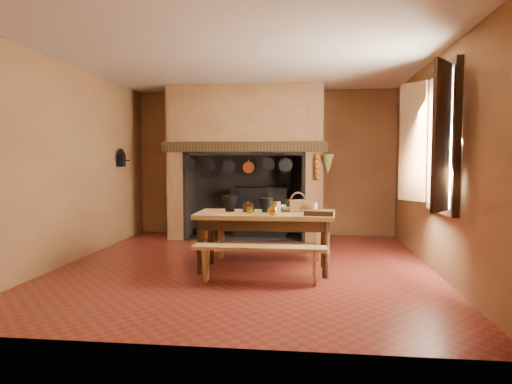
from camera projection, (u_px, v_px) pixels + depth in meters
floor at (246, 266)px, 6.28m from camera, size 5.50×5.50×0.00m
ceiling at (246, 59)px, 6.09m from camera, size 5.50×5.50×0.00m
back_wall at (265, 163)px, 8.91m from camera, size 5.00×0.02×2.80m
wall_left at (72, 164)px, 6.47m from camera, size 0.02×5.50×2.80m
wall_right at (437, 164)px, 5.90m from camera, size 0.02×5.50×2.80m
wall_front at (196, 167)px, 3.46m from camera, size 5.00×0.02×2.80m
chimney_breast at (247, 141)px, 8.48m from camera, size 2.95×0.96×2.80m
iron_range at (261, 211)px, 8.68m from camera, size 1.12×0.55×1.60m
hearth_pans at (207, 232)px, 8.60m from camera, size 0.51×0.62×0.20m
hanging_pans at (241, 166)px, 8.02m from camera, size 1.92×0.29×0.27m
onion_string at (317, 167)px, 7.85m from camera, size 0.12×0.10×0.46m
herb_bunch at (328, 164)px, 7.83m from camera, size 0.20×0.20×0.35m
window at (434, 140)px, 5.50m from camera, size 0.39×1.75×1.76m
wall_coffee_mill at (121, 157)px, 7.99m from camera, size 0.23×0.16×0.31m
work_table at (265, 222)px, 5.97m from camera, size 1.77×0.79×0.77m
bench_front at (259, 255)px, 5.38m from camera, size 1.58×0.28×0.45m
bench_back at (269, 235)px, 6.64m from camera, size 1.75×0.31×0.49m
mortar_large at (230, 203)px, 6.10m from camera, size 0.21×0.21×0.36m
mortar_small at (266, 204)px, 5.99m from camera, size 0.19×0.19×0.32m
coffee_grinder at (248, 207)px, 6.03m from camera, size 0.17×0.14×0.18m
brass_mug_a at (250, 210)px, 5.88m from camera, size 0.10×0.10×0.09m
brass_mug_b at (303, 209)px, 6.04m from camera, size 0.10×0.10×0.09m
mixing_bowl at (289, 208)px, 6.14m from camera, size 0.31×0.31×0.07m
stoneware_crock at (276, 208)px, 5.80m from camera, size 0.16×0.16×0.16m
glass_jar at (314, 208)px, 5.96m from camera, size 0.09×0.09×0.13m
wicker_basket at (298, 205)px, 6.09m from camera, size 0.32×0.27×0.26m
wooden_tray at (319, 213)px, 5.68m from camera, size 0.39×0.30×0.06m
brass_cup at (273, 212)px, 5.64m from camera, size 0.14×0.14×0.10m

